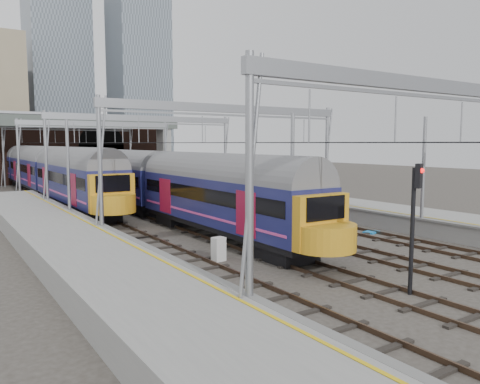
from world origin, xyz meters
TOP-DOWN VIEW (x-y plane):
  - ground at (0.00, 0.00)m, footprint 160.00×160.00m
  - platform_left at (-10.18, 2.50)m, footprint 4.32×55.00m
  - platform_right at (10.18, -1.50)m, footprint 4.32×47.00m
  - tracks at (0.00, 15.00)m, footprint 14.40×80.00m
  - overhead_line at (0.00, 21.49)m, footprint 16.80×80.00m
  - retaining_wall at (1.40, 51.93)m, footprint 28.00×2.75m
  - overbridge at (0.00, 46.00)m, footprint 28.00×3.00m
  - city_skyline at (2.73, 70.48)m, footprint 37.50×27.50m
  - train_main at (-2.00, 30.66)m, footprint 2.88×66.55m
  - train_second at (-6.00, 39.23)m, footprint 3.06×53.06m
  - signal_near_left at (-2.48, 0.68)m, footprint 0.37×0.46m
  - signal_near_centre at (-1.37, -6.46)m, footprint 0.38×0.46m
  - relay_cabinet at (-4.70, 1.62)m, footprint 0.61×0.52m
  - equip_cover_a at (2.79, 3.15)m, footprint 0.93×0.68m
  - equip_cover_b at (-1.33, 2.56)m, footprint 0.81×0.63m
  - equip_cover_c at (6.62, 2.34)m, footprint 1.04×0.82m

SIDE VIEW (x-z plane):
  - ground at x=0.00m, z-range 0.00..0.00m
  - tracks at x=0.00m, z-range -0.09..0.13m
  - equip_cover_b at x=-1.33m, z-range 0.00..0.09m
  - equip_cover_a at x=2.79m, z-range 0.00..0.10m
  - equip_cover_c at x=6.62m, z-range 0.00..0.11m
  - platform_left at x=-10.18m, z-range -0.01..1.11m
  - platform_right at x=10.18m, z-range -0.01..1.11m
  - relay_cabinet at x=-4.70m, z-range 0.00..1.12m
  - train_main at x=-2.00m, z-range 0.07..5.00m
  - train_second at x=-6.00m, z-range 0.06..5.23m
  - signal_near_left at x=-2.48m, z-range 0.63..5.28m
  - signal_near_centre at x=-1.37m, z-range 0.63..5.40m
  - retaining_wall at x=1.40m, z-range -0.17..8.83m
  - overhead_line at x=0.00m, z-range 2.57..10.57m
  - overbridge at x=0.00m, z-range 2.64..11.89m
  - city_skyline at x=2.73m, z-range -12.91..47.09m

